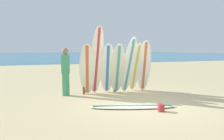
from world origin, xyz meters
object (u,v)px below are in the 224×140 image
surfboard_leaning_left (97,61)px  surfboard_lying_on_sand (133,107)px  sand_bucket (161,108)px  surfboard_leaning_center_left (107,69)px  surfboard_rack (114,75)px  beachgoer_standing (66,70)px  surfboard_leaning_far_right (144,66)px  surfboard_leaning_center_right (129,65)px  small_boat_offshore (90,57)px  surfboard_leaning_far_left (87,70)px  surfboard_leaning_center (118,69)px  surfboard_leaning_right (135,68)px

surfboard_leaning_left → surfboard_lying_on_sand: size_ratio=1.00×
sand_bucket → surfboard_leaning_center_left: bearing=105.5°
surfboard_rack → beachgoer_standing: size_ratio=1.47×
beachgoer_standing → surfboard_leaning_far_right: bearing=-4.1°
surfboard_leaning_center_right → surfboard_lying_on_sand: bearing=-110.1°
small_boat_offshore → surfboard_rack: bearing=-101.1°
surfboard_leaning_far_left → surfboard_lying_on_sand: (0.91, -2.05, -0.93)m
surfboard_leaning_center_right → surfboard_lying_on_sand: size_ratio=0.85×
surfboard_leaning_center_right → sand_bucket: (-0.10, -2.47, -0.99)m
surfboard_leaning_center_left → surfboard_rack: bearing=36.8°
beachgoer_standing → surfboard_leaning_far_left: bearing=-17.2°
surfboard_leaning_center → beachgoer_standing: size_ratio=1.10×
surfboard_leaning_right → surfboard_lying_on_sand: 2.48m
surfboard_leaning_center_left → surfboard_leaning_center_right: surfboard_leaning_center_right is taller
surfboard_rack → surfboard_leaning_center_left: surfboard_leaning_center_left is taller
surfboard_lying_on_sand → sand_bucket: sand_bucket is taller
surfboard_leaning_center_left → surfboard_leaning_center: size_ratio=1.00×
surfboard_lying_on_sand → surfboard_leaning_far_right: bearing=54.9°
surfboard_leaning_center_right → surfboard_leaning_right: 0.40m
surfboard_rack → surfboard_leaning_center_left: bearing=-143.2°
surfboard_leaning_far_left → sand_bucket: 3.16m
surfboard_leaning_center_left → surfboard_lying_on_sand: 2.23m
beachgoer_standing → surfboard_leaning_center_right: bearing=-9.6°
surfboard_leaning_center_left → surfboard_leaning_far_right: size_ratio=0.94×
surfboard_leaning_right → surfboard_lying_on_sand: size_ratio=0.77×
surfboard_leaning_left → sand_bucket: bearing=-65.4°
surfboard_rack → surfboard_leaning_center: 0.47m
surfboard_leaning_far_right → small_boat_offshore: 32.01m
surfboard_leaning_far_left → surfboard_leaning_left: size_ratio=0.75×
surfboard_leaning_far_right → beachgoer_standing: 3.12m
surfboard_leaning_center → sand_bucket: (0.35, -2.50, -0.86)m
surfboard_leaning_far_left → surfboard_leaning_center: surfboard_leaning_center is taller
surfboard_leaning_right → surfboard_leaning_far_right: (0.40, 0.01, 0.05)m
surfboard_lying_on_sand → small_boat_offshore: bearing=79.2°
surfboard_leaning_left → surfboard_leaning_center_right: bearing=-2.8°
surfboard_leaning_far_left → surfboard_leaning_center_right: 1.61m
surfboard_leaning_right → sand_bucket: bearing=-99.7°
surfboard_rack → surfboard_leaning_center: (-0.01, -0.39, 0.26)m
surfboard_leaning_far_left → beachgoer_standing: surfboard_leaning_far_left is taller
surfboard_leaning_left → beachgoer_standing: bearing=163.1°
surfboard_leaning_far_left → surfboard_leaning_center: 1.16m
surfboard_leaning_center → surfboard_leaning_right: surfboard_leaning_right is taller
surfboard_rack → surfboard_leaning_far_left: surfboard_leaning_far_left is taller
surfboard_rack → small_boat_offshore: (6.16, 31.36, -0.45)m
surfboard_rack → surfboard_leaning_center: size_ratio=1.34×
surfboard_leaning_center_right → sand_bucket: surfboard_leaning_center_right is taller
surfboard_leaning_center_right → beachgoer_standing: (-2.36, 0.40, -0.12)m
surfboard_leaning_far_left → surfboard_leaning_center: size_ratio=1.00×
surfboard_rack → surfboard_leaning_right: surfboard_leaning_right is taller
surfboard_rack → surfboard_leaning_center_right: bearing=-43.9°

